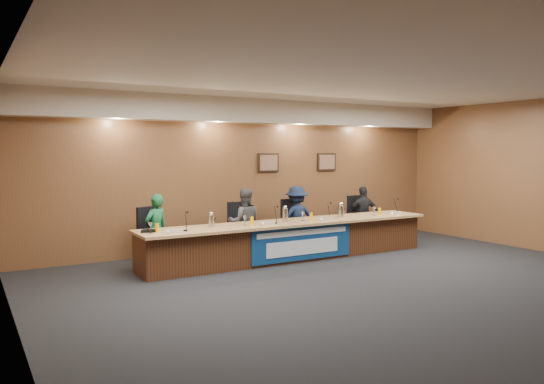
% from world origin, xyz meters
% --- Properties ---
extents(floor, '(10.00, 10.00, 0.00)m').
position_xyz_m(floor, '(0.00, 0.00, 0.00)').
color(floor, black).
rests_on(floor, ground).
extents(ceiling, '(10.00, 8.00, 0.04)m').
position_xyz_m(ceiling, '(0.00, 0.00, 3.20)').
color(ceiling, silver).
rests_on(ceiling, wall_back).
extents(wall_back, '(10.00, 0.04, 3.20)m').
position_xyz_m(wall_back, '(0.00, 4.00, 1.60)').
color(wall_back, brown).
rests_on(wall_back, floor).
extents(wall_left, '(0.04, 8.00, 3.20)m').
position_xyz_m(wall_left, '(-5.00, 0.00, 1.60)').
color(wall_left, brown).
rests_on(wall_left, floor).
extents(soffit, '(10.00, 0.50, 0.50)m').
position_xyz_m(soffit, '(0.00, 3.75, 2.95)').
color(soffit, beige).
rests_on(soffit, wall_back).
extents(dais_body, '(6.00, 0.80, 0.70)m').
position_xyz_m(dais_body, '(0.00, 2.40, 0.35)').
color(dais_body, '#452412').
rests_on(dais_body, floor).
extents(dais_top, '(6.10, 0.95, 0.05)m').
position_xyz_m(dais_top, '(0.00, 2.35, 0.72)').
color(dais_top, '#B28350').
rests_on(dais_top, dais_body).
extents(banner, '(2.20, 0.02, 0.65)m').
position_xyz_m(banner, '(0.00, 1.99, 0.38)').
color(banner, navy).
rests_on(banner, dais_body).
extents(banner_text_upper, '(2.00, 0.01, 0.10)m').
position_xyz_m(banner_text_upper, '(0.00, 1.97, 0.58)').
color(banner_text_upper, silver).
rests_on(banner_text_upper, banner).
extents(banner_text_lower, '(1.60, 0.01, 0.28)m').
position_xyz_m(banner_text_lower, '(0.00, 1.97, 0.30)').
color(banner_text_lower, silver).
rests_on(banner_text_lower, banner).
extents(wall_photo_left, '(0.52, 0.04, 0.42)m').
position_xyz_m(wall_photo_left, '(0.40, 3.97, 1.85)').
color(wall_photo_left, black).
rests_on(wall_photo_left, wall_back).
extents(wall_photo_right, '(0.52, 0.04, 0.42)m').
position_xyz_m(wall_photo_right, '(2.00, 3.97, 1.85)').
color(wall_photo_right, black).
rests_on(wall_photo_right, wall_back).
extents(panelist_a, '(0.57, 0.48, 1.33)m').
position_xyz_m(panelist_a, '(-2.47, 3.12, 0.66)').
color(panelist_a, '#13522C').
rests_on(panelist_a, floor).
extents(panelist_b, '(0.80, 0.71, 1.37)m').
position_xyz_m(panelist_b, '(-0.65, 3.12, 0.68)').
color(panelist_b, '#444448').
rests_on(panelist_b, floor).
extents(panelist_c, '(0.93, 0.59, 1.37)m').
position_xyz_m(panelist_c, '(0.60, 3.12, 0.68)').
color(panelist_c, '#0F1932').
rests_on(panelist_c, floor).
extents(panelist_d, '(0.82, 0.54, 1.30)m').
position_xyz_m(panelist_d, '(2.43, 3.12, 0.65)').
color(panelist_d, black).
rests_on(panelist_d, floor).
extents(office_chair_a, '(0.63, 0.63, 0.08)m').
position_xyz_m(office_chair_a, '(-2.47, 3.22, 0.48)').
color(office_chair_a, black).
rests_on(office_chair_a, floor).
extents(office_chair_b, '(0.49, 0.49, 0.08)m').
position_xyz_m(office_chair_b, '(-0.65, 3.22, 0.48)').
color(office_chair_b, black).
rests_on(office_chair_b, floor).
extents(office_chair_c, '(0.54, 0.54, 0.08)m').
position_xyz_m(office_chair_c, '(0.60, 3.22, 0.48)').
color(office_chair_c, black).
rests_on(office_chair_c, floor).
extents(office_chair_d, '(0.51, 0.51, 0.08)m').
position_xyz_m(office_chair_d, '(2.43, 3.22, 0.48)').
color(office_chair_d, black).
rests_on(office_chair_d, floor).
extents(nameplate_a, '(0.24, 0.08, 0.10)m').
position_xyz_m(nameplate_a, '(-2.48, 2.08, 0.80)').
color(nameplate_a, white).
rests_on(nameplate_a, dais_top).
extents(microphone_a, '(0.07, 0.07, 0.02)m').
position_xyz_m(microphone_a, '(-2.25, 2.21, 0.76)').
color(microphone_a, black).
rests_on(microphone_a, dais_top).
extents(juice_glass_a, '(0.06, 0.06, 0.15)m').
position_xyz_m(juice_glass_a, '(-2.71, 2.32, 0.82)').
color(juice_glass_a, '#FCA902').
rests_on(juice_glass_a, dais_top).
extents(water_glass_a, '(0.08, 0.08, 0.18)m').
position_xyz_m(water_glass_a, '(-2.84, 2.26, 0.84)').
color(water_glass_a, silver).
rests_on(water_glass_a, dais_top).
extents(nameplate_b, '(0.24, 0.08, 0.10)m').
position_xyz_m(nameplate_b, '(-0.65, 2.13, 0.80)').
color(nameplate_b, white).
rests_on(nameplate_b, dais_top).
extents(microphone_b, '(0.07, 0.07, 0.02)m').
position_xyz_m(microphone_b, '(-0.47, 2.24, 0.76)').
color(microphone_b, black).
rests_on(microphone_b, dais_top).
extents(juice_glass_b, '(0.06, 0.06, 0.15)m').
position_xyz_m(juice_glass_b, '(-0.91, 2.31, 0.82)').
color(juice_glass_b, '#FCA902').
rests_on(juice_glass_b, dais_top).
extents(water_glass_b, '(0.08, 0.08, 0.18)m').
position_xyz_m(water_glass_b, '(-1.07, 2.30, 0.84)').
color(water_glass_b, silver).
rests_on(water_glass_b, dais_top).
extents(nameplate_c, '(0.24, 0.08, 0.10)m').
position_xyz_m(nameplate_c, '(0.64, 2.09, 0.80)').
color(nameplate_c, white).
rests_on(nameplate_c, dais_top).
extents(microphone_c, '(0.07, 0.07, 0.02)m').
position_xyz_m(microphone_c, '(0.80, 2.28, 0.76)').
color(microphone_c, black).
rests_on(microphone_c, dais_top).
extents(juice_glass_c, '(0.06, 0.06, 0.15)m').
position_xyz_m(juice_glass_c, '(0.39, 2.28, 0.82)').
color(juice_glass_c, '#FCA902').
rests_on(juice_glass_c, dais_top).
extents(water_glass_c, '(0.08, 0.08, 0.18)m').
position_xyz_m(water_glass_c, '(0.20, 2.30, 0.84)').
color(water_glass_c, silver).
rests_on(water_glass_c, dais_top).
extents(nameplate_d, '(0.24, 0.08, 0.10)m').
position_xyz_m(nameplate_d, '(2.45, 2.06, 0.80)').
color(nameplate_d, white).
rests_on(nameplate_d, dais_top).
extents(microphone_d, '(0.07, 0.07, 0.02)m').
position_xyz_m(microphone_d, '(2.59, 2.28, 0.76)').
color(microphone_d, black).
rests_on(microphone_d, dais_top).
extents(juice_glass_d, '(0.06, 0.06, 0.15)m').
position_xyz_m(juice_glass_d, '(2.18, 2.30, 0.82)').
color(juice_glass_d, '#FCA902').
rests_on(juice_glass_d, dais_top).
extents(water_glass_d, '(0.08, 0.08, 0.18)m').
position_xyz_m(water_glass_d, '(2.02, 2.29, 0.84)').
color(water_glass_d, silver).
rests_on(water_glass_d, dais_top).
extents(carafe_left, '(0.11, 0.11, 0.22)m').
position_xyz_m(carafe_left, '(-1.69, 2.41, 0.86)').
color(carafe_left, silver).
rests_on(carafe_left, dais_top).
extents(carafe_mid, '(0.11, 0.11, 0.25)m').
position_xyz_m(carafe_mid, '(-0.15, 2.39, 0.88)').
color(carafe_mid, silver).
rests_on(carafe_mid, dais_top).
extents(carafe_right, '(0.13, 0.13, 0.24)m').
position_xyz_m(carafe_right, '(1.19, 2.36, 0.87)').
color(carafe_right, silver).
rests_on(carafe_right, dais_top).
extents(speakerphone, '(0.32, 0.32, 0.05)m').
position_xyz_m(speakerphone, '(-2.84, 2.42, 0.78)').
color(speakerphone, black).
rests_on(speakerphone, dais_top).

